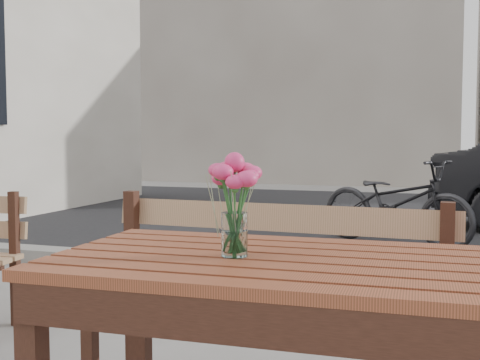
{
  "coord_description": "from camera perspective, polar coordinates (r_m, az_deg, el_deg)",
  "views": [
    {
      "loc": [
        0.54,
        -1.58,
        1.12
      ],
      "look_at": [
        -0.01,
        0.08,
        1.0
      ],
      "focal_mm": 45.0,
      "sensor_mm": 36.0,
      "label": 1
    }
  ],
  "objects": [
    {
      "name": "bicycle",
      "position": [
        6.52,
        14.51,
        -2.04
      ],
      "size": [
        1.81,
        1.24,
        0.9
      ],
      "primitive_type": "imported",
      "rotation": [
        0.0,
        0.0,
        1.15
      ],
      "color": "black",
      "rests_on": "ground"
    },
    {
      "name": "main_vase",
      "position": [
        1.7,
        -0.53,
        -1.14
      ],
      "size": [
        0.16,
        0.16,
        0.3
      ],
      "color": "white",
      "rests_on": "main_table"
    },
    {
      "name": "backdrop_buildings",
      "position": [
        16.17,
        17.2,
        12.65
      ],
      "size": [
        15.5,
        4.0,
        8.0
      ],
      "color": "gray",
      "rests_on": "ground"
    },
    {
      "name": "main_bench",
      "position": [
        2.43,
        2.72,
        -9.62
      ],
      "size": [
        1.48,
        0.49,
        0.91
      ],
      "rotation": [
        0.0,
        0.0,
        -0.04
      ],
      "color": "#97734E",
      "rests_on": "ground"
    },
    {
      "name": "main_table",
      "position": [
        1.75,
        3.44,
        -11.46
      ],
      "size": [
        1.29,
        0.78,
        0.79
      ],
      "rotation": [
        0.0,
        0.0,
        0.03
      ],
      "color": "#5C2E18",
      "rests_on": "ground"
    },
    {
      "name": "street",
      "position": [
        6.75,
        13.53,
        -5.42
      ],
      "size": [
        30.0,
        8.12,
        0.12
      ],
      "color": "black",
      "rests_on": "ground"
    }
  ]
}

